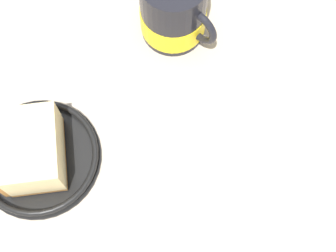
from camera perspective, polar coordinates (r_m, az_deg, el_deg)
The scene contains 6 objects.
ground_plane at distance 66.58cm, azimuth -5.04°, elevation 0.41°, with size 115.47×115.47×2.99cm, color tan.
small_plate at distance 64.46cm, azimuth -14.63°, elevation -3.48°, with size 15.63×15.63×1.62cm.
cake_slice at distance 61.71cm, azimuth -15.55°, elevation -2.69°, with size 9.20×10.80×5.93cm.
tea_mug at distance 66.74cm, azimuth 0.69°, elevation 13.21°, with size 8.92×11.05×10.87cm.
teaspoon at distance 65.99cm, azimuth 11.43°, elevation 1.17°, with size 7.61×12.88×0.80cm.
folded_napkin at distance 60.83cm, azimuth 0.62°, elevation -12.45°, with size 9.46×11.98×0.60cm, color white.
Camera 1 is at (-2.27, -23.97, 60.57)cm, focal length 53.00 mm.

